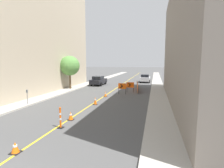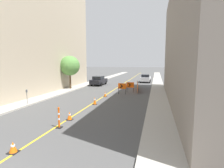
{
  "view_description": "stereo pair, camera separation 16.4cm",
  "coord_description": "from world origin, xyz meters",
  "px_view_note": "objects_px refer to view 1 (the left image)",
  "views": [
    {
      "loc": [
        5.69,
        -2.99,
        3.91
      ],
      "look_at": [
        0.03,
        20.02,
        1.0
      ],
      "focal_mm": 28.0,
      "sensor_mm": 36.0,
      "label": 1
    },
    {
      "loc": [
        5.85,
        -2.95,
        3.91
      ],
      "look_at": [
        0.03,
        20.02,
        1.0
      ],
      "focal_mm": 28.0,
      "sensor_mm": 36.0,
      "label": 2
    }
  ],
  "objects_px": {
    "traffic_cone_third": "(95,101)",
    "parked_car_curb_near": "(98,81)",
    "delineator_post_front": "(60,119)",
    "arrow_barricade_primary": "(122,87)",
    "traffic_cone_fourth": "(105,94)",
    "parking_meter_near_curb": "(27,94)",
    "arrow_barricade_secondary": "(130,85)",
    "traffic_cone_second": "(71,116)",
    "traffic_cone_nearest": "(15,148)",
    "street_tree_left_near": "(70,66)",
    "parked_car_curb_mid": "(145,78)"
  },
  "relations": [
    {
      "from": "street_tree_left_near",
      "to": "parking_meter_near_curb",
      "type": "bearing_deg",
      "value": -85.86
    },
    {
      "from": "parked_car_curb_mid",
      "to": "street_tree_left_near",
      "type": "xyz_separation_m",
      "value": [
        -10.09,
        -12.39,
        2.66
      ]
    },
    {
      "from": "traffic_cone_third",
      "to": "arrow_barricade_secondary",
      "type": "bearing_deg",
      "value": 73.98
    },
    {
      "from": "traffic_cone_fourth",
      "to": "street_tree_left_near",
      "type": "xyz_separation_m",
      "value": [
        -6.47,
        3.98,
        3.17
      ]
    },
    {
      "from": "arrow_barricade_secondary",
      "to": "street_tree_left_near",
      "type": "xyz_separation_m",
      "value": [
        -8.81,
        0.15,
        2.55
      ]
    },
    {
      "from": "parked_car_curb_near",
      "to": "street_tree_left_near",
      "type": "xyz_separation_m",
      "value": [
        -2.43,
        -5.76,
        2.66
      ]
    },
    {
      "from": "delineator_post_front",
      "to": "traffic_cone_nearest",
      "type": "bearing_deg",
      "value": -96.89
    },
    {
      "from": "traffic_cone_nearest",
      "to": "parked_car_curb_near",
      "type": "xyz_separation_m",
      "value": [
        -3.72,
        22.85,
        0.55
      ]
    },
    {
      "from": "arrow_barricade_secondary",
      "to": "street_tree_left_near",
      "type": "relative_size",
      "value": 0.28
    },
    {
      "from": "traffic_cone_fourth",
      "to": "arrow_barricade_primary",
      "type": "relative_size",
      "value": 0.43
    },
    {
      "from": "traffic_cone_fourth",
      "to": "parked_car_curb_near",
      "type": "relative_size",
      "value": 0.13
    },
    {
      "from": "traffic_cone_nearest",
      "to": "traffic_cone_fourth",
      "type": "relative_size",
      "value": 0.86
    },
    {
      "from": "traffic_cone_third",
      "to": "traffic_cone_fourth",
      "type": "bearing_deg",
      "value": 91.75
    },
    {
      "from": "arrow_barricade_secondary",
      "to": "street_tree_left_near",
      "type": "bearing_deg",
      "value": 178.68
    },
    {
      "from": "traffic_cone_third",
      "to": "parking_meter_near_curb",
      "type": "bearing_deg",
      "value": -162.48
    },
    {
      "from": "parked_car_curb_mid",
      "to": "arrow_barricade_primary",
      "type": "bearing_deg",
      "value": -97.3
    },
    {
      "from": "arrow_barricade_primary",
      "to": "parking_meter_near_curb",
      "type": "distance_m",
      "value": 10.69
    },
    {
      "from": "traffic_cone_nearest",
      "to": "arrow_barricade_secondary",
      "type": "height_order",
      "value": "arrow_barricade_secondary"
    },
    {
      "from": "traffic_cone_third",
      "to": "parked_car_curb_mid",
      "type": "distance_m",
      "value": 20.55
    },
    {
      "from": "traffic_cone_nearest",
      "to": "traffic_cone_second",
      "type": "xyz_separation_m",
      "value": [
        0.28,
        4.61,
        0.04
      ]
    },
    {
      "from": "arrow_barricade_secondary",
      "to": "parking_meter_near_curb",
      "type": "height_order",
      "value": "parking_meter_near_curb"
    },
    {
      "from": "traffic_cone_second",
      "to": "parked_car_curb_near",
      "type": "xyz_separation_m",
      "value": [
        -4.0,
        18.24,
        0.51
      ]
    },
    {
      "from": "traffic_cone_nearest",
      "to": "arrow_barricade_secondary",
      "type": "relative_size",
      "value": 0.38
    },
    {
      "from": "delineator_post_front",
      "to": "traffic_cone_second",
      "type": "bearing_deg",
      "value": 93.73
    },
    {
      "from": "traffic_cone_fourth",
      "to": "parking_meter_near_curb",
      "type": "distance_m",
      "value": 8.18
    },
    {
      "from": "traffic_cone_third",
      "to": "parked_car_curb_near",
      "type": "height_order",
      "value": "parked_car_curb_near"
    },
    {
      "from": "parking_meter_near_curb",
      "to": "arrow_barricade_primary",
      "type": "bearing_deg",
      "value": 46.52
    },
    {
      "from": "traffic_cone_third",
      "to": "street_tree_left_near",
      "type": "relative_size",
      "value": 0.15
    },
    {
      "from": "traffic_cone_third",
      "to": "parked_car_curb_near",
      "type": "bearing_deg",
      "value": 107.0
    },
    {
      "from": "delineator_post_front",
      "to": "arrow_barricade_primary",
      "type": "distance_m",
      "value": 12.11
    },
    {
      "from": "arrow_barricade_primary",
      "to": "parked_car_curb_mid",
      "type": "relative_size",
      "value": 0.32
    },
    {
      "from": "traffic_cone_second",
      "to": "parked_car_curb_near",
      "type": "height_order",
      "value": "parked_car_curb_near"
    },
    {
      "from": "parked_car_curb_near",
      "to": "traffic_cone_fourth",
      "type": "bearing_deg",
      "value": -64.98
    },
    {
      "from": "traffic_cone_nearest",
      "to": "traffic_cone_third",
      "type": "height_order",
      "value": "traffic_cone_third"
    },
    {
      "from": "traffic_cone_fourth",
      "to": "delineator_post_front",
      "type": "distance_m",
      "value": 9.99
    },
    {
      "from": "traffic_cone_second",
      "to": "traffic_cone_third",
      "type": "xyz_separation_m",
      "value": [
        0.17,
        4.62,
        0.07
      ]
    },
    {
      "from": "traffic_cone_third",
      "to": "parked_car_curb_mid",
      "type": "bearing_deg",
      "value": 80.2
    },
    {
      "from": "traffic_cone_fourth",
      "to": "traffic_cone_second",
      "type": "bearing_deg",
      "value": -90.33
    },
    {
      "from": "delineator_post_front",
      "to": "arrow_barricade_primary",
      "type": "bearing_deg",
      "value": 82.7
    },
    {
      "from": "arrow_barricade_secondary",
      "to": "parked_car_curb_near",
      "type": "bearing_deg",
      "value": 136.82
    },
    {
      "from": "traffic_cone_third",
      "to": "parking_meter_near_curb",
      "type": "height_order",
      "value": "parking_meter_near_curb"
    },
    {
      "from": "traffic_cone_second",
      "to": "parked_car_curb_mid",
      "type": "bearing_deg",
      "value": 81.62
    },
    {
      "from": "parked_car_curb_mid",
      "to": "street_tree_left_near",
      "type": "bearing_deg",
      "value": -128.41
    },
    {
      "from": "traffic_cone_nearest",
      "to": "street_tree_left_near",
      "type": "distance_m",
      "value": 18.44
    },
    {
      "from": "delineator_post_front",
      "to": "arrow_barricade_secondary",
      "type": "bearing_deg",
      "value": 80.62
    },
    {
      "from": "arrow_barricade_primary",
      "to": "parked_car_curb_mid",
      "type": "distance_m",
      "value": 14.49
    },
    {
      "from": "traffic_cone_third",
      "to": "arrow_barricade_primary",
      "type": "bearing_deg",
      "value": 76.03
    },
    {
      "from": "arrow_barricade_secondary",
      "to": "parked_car_curb_near",
      "type": "xyz_separation_m",
      "value": [
        -6.38,
        5.91,
        -0.11
      ]
    },
    {
      "from": "arrow_barricade_secondary",
      "to": "traffic_cone_second",
      "type": "bearing_deg",
      "value": -101.27
    },
    {
      "from": "parking_meter_near_curb",
      "to": "delineator_post_front",
      "type": "bearing_deg",
      "value": -36.13
    }
  ]
}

